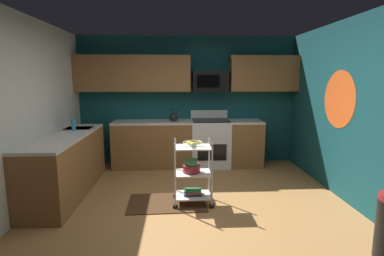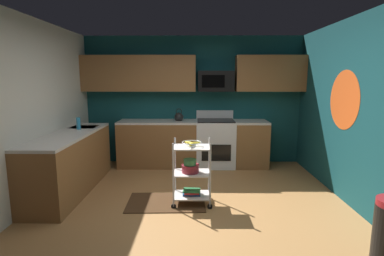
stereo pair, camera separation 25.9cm
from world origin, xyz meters
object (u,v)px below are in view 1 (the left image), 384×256
at_px(book_stack, 193,192).
at_px(microwave, 210,81).
at_px(kettle, 174,117).
at_px(dish_soap_bottle, 74,124).
at_px(mixing_bowl_small, 191,162).
at_px(rolling_cart, 193,173).
at_px(mixing_bowl_large, 191,168).
at_px(fruit_bowl, 193,143).
at_px(oven_range, 210,142).

bearing_deg(book_stack, microwave, 77.24).
height_order(kettle, dish_soap_bottle, kettle).
xyz_separation_m(book_stack, dish_soap_bottle, (-1.90, 0.85, 0.85)).
bearing_deg(mixing_bowl_small, microwave, 76.62).
height_order(rolling_cart, mixing_bowl_large, rolling_cart).
distance_m(fruit_bowl, kettle, 1.89).
relative_size(mixing_bowl_large, dish_soap_bottle, 1.26).
xyz_separation_m(microwave, kettle, (-0.73, -0.11, -0.70)).
distance_m(book_stack, kettle, 2.06).
height_order(fruit_bowl, mixing_bowl_large, fruit_bowl).
bearing_deg(fruit_bowl, mixing_bowl_small, -138.88).
height_order(mixing_bowl_small, dish_soap_bottle, dish_soap_bottle).
bearing_deg(microwave, dish_soap_bottle, -154.46).
bearing_deg(fruit_bowl, oven_range, 76.54).
height_order(rolling_cart, fruit_bowl, rolling_cart).
relative_size(microwave, fruit_bowl, 2.57).
xyz_separation_m(fruit_bowl, mixing_bowl_large, (-0.02, 0.00, -0.36)).
height_order(rolling_cart, kettle, kettle).
relative_size(mixing_bowl_small, dish_soap_bottle, 0.91).
xyz_separation_m(fruit_bowl, kettle, (-0.28, 1.86, 0.12)).
relative_size(rolling_cart, fruit_bowl, 3.36).
xyz_separation_m(microwave, mixing_bowl_large, (-0.47, -1.97, -1.18)).
bearing_deg(dish_soap_bottle, kettle, 32.07).
bearing_deg(book_stack, kettle, 98.63).
xyz_separation_m(oven_range, fruit_bowl, (-0.45, -1.87, 0.40)).
xyz_separation_m(oven_range, book_stack, (-0.45, -1.87, -0.31)).
xyz_separation_m(microwave, book_stack, (-0.45, -1.97, -1.53)).
height_order(microwave, rolling_cart, microwave).
bearing_deg(book_stack, rolling_cart, 99.32).
height_order(mixing_bowl_small, book_stack, mixing_bowl_small).
distance_m(rolling_cart, mixing_bowl_small, 0.17).
distance_m(book_stack, dish_soap_bottle, 2.25).
xyz_separation_m(mixing_bowl_large, mixing_bowl_small, (-0.01, -0.02, 0.10)).
bearing_deg(mixing_bowl_large, fruit_bowl, -0.00).
xyz_separation_m(fruit_bowl, mixing_bowl_small, (-0.03, -0.02, -0.26)).
bearing_deg(oven_range, fruit_bowl, -103.46).
distance_m(rolling_cart, fruit_bowl, 0.42).
relative_size(fruit_bowl, mixing_bowl_large, 1.08).
bearing_deg(kettle, rolling_cart, -81.37).
distance_m(mixing_bowl_small, dish_soap_bottle, 2.10).
xyz_separation_m(rolling_cart, fruit_bowl, (0.00, -0.00, 0.42)).
distance_m(mixing_bowl_large, dish_soap_bottle, 2.12).
distance_m(microwave, mixing_bowl_small, 2.32).
distance_m(mixing_bowl_small, kettle, 1.94).
distance_m(fruit_bowl, mixing_bowl_small, 0.26).
bearing_deg(rolling_cart, mixing_bowl_small, -138.88).
bearing_deg(mixing_bowl_small, oven_range, 75.89).
bearing_deg(microwave, mixing_bowl_small, -103.38).
height_order(microwave, mixing_bowl_small, microwave).
height_order(fruit_bowl, dish_soap_bottle, dish_soap_bottle).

